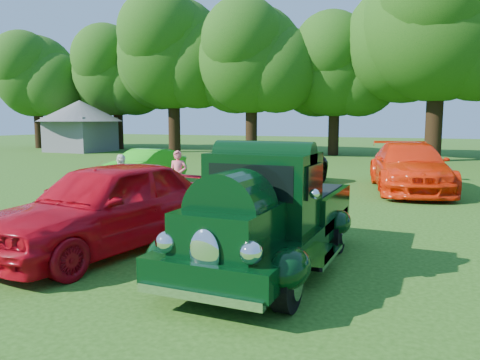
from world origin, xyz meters
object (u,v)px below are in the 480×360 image
at_px(hero_pickup, 268,218).
at_px(spectator_pink, 178,175).
at_px(red_convertible, 107,205).
at_px(back_car_lime, 145,166).
at_px(back_car_black, 274,167).
at_px(back_car_orange, 409,167).
at_px(gazebo, 80,120).
at_px(spectator_white, 121,182).
at_px(spectator_grey, 225,175).

height_order(hero_pickup, spectator_pink, hero_pickup).
height_order(red_convertible, spectator_pink, red_convertible).
bearing_deg(back_car_lime, hero_pickup, -43.57).
distance_m(hero_pickup, back_car_black, 9.29).
relative_size(back_car_black, spectator_pink, 3.43).
distance_m(hero_pickup, spectator_pink, 6.85).
bearing_deg(back_car_black, back_car_orange, 20.73).
relative_size(back_car_lime, spectator_pink, 2.62).
height_order(back_car_black, gazebo, gazebo).
xyz_separation_m(red_convertible, spectator_white, (-2.30, 3.40, -0.09)).
xyz_separation_m(spectator_grey, gazebo, (-19.55, 15.46, 1.66)).
height_order(back_car_orange, gazebo, gazebo).
distance_m(back_car_lime, spectator_white, 5.20).
relative_size(spectator_grey, spectator_white, 1.01).
relative_size(hero_pickup, gazebo, 0.76).
height_order(back_car_orange, spectator_white, back_car_orange).
bearing_deg(back_car_orange, hero_pickup, -111.30).
distance_m(spectator_white, gazebo, 25.19).
xyz_separation_m(back_car_lime, spectator_pink, (3.16, -2.80, 0.10)).
relative_size(back_car_lime, back_car_orange, 0.69).
xyz_separation_m(back_car_orange, spectator_white, (-6.94, -6.57, -0.08)).
bearing_deg(back_car_orange, back_car_lime, 179.51).
distance_m(back_car_orange, spectator_grey, 6.47).
distance_m(back_car_lime, back_car_black, 4.97).
bearing_deg(spectator_white, back_car_black, -38.10).
relative_size(spectator_white, gazebo, 0.23).
relative_size(spectator_pink, gazebo, 0.23).
xyz_separation_m(red_convertible, gazebo, (-19.92, 21.33, 1.57)).
height_order(spectator_pink, spectator_grey, spectator_pink).
distance_m(hero_pickup, spectator_white, 6.29).
bearing_deg(hero_pickup, spectator_grey, 121.52).
bearing_deg(spectator_pink, gazebo, 120.82).
bearing_deg(spectator_white, hero_pickup, -135.35).
xyz_separation_m(back_car_orange, gazebo, (-24.56, 11.36, 1.58)).
relative_size(back_car_orange, spectator_pink, 3.78).
height_order(back_car_lime, spectator_white, spectator_white).
bearing_deg(hero_pickup, back_car_orange, 81.11).
height_order(hero_pickup, back_car_black, hero_pickup).
xyz_separation_m(back_car_lime, spectator_grey, (4.38, -2.12, 0.10)).
relative_size(back_car_black, back_car_orange, 0.91).
relative_size(spectator_grey, gazebo, 0.23).
height_order(back_car_black, spectator_white, spectator_white).
bearing_deg(hero_pickup, spectator_white, 149.38).
distance_m(red_convertible, spectator_pink, 5.43).
xyz_separation_m(red_convertible, back_car_black, (0.11, 9.00, -0.12)).
bearing_deg(gazebo, hero_pickup, -42.54).
height_order(spectator_pink, spectator_white, spectator_pink).
bearing_deg(gazebo, back_car_lime, -41.33).
bearing_deg(back_car_lime, spectator_grey, -24.62).
xyz_separation_m(hero_pickup, spectator_pink, (-4.70, 4.99, -0.07)).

